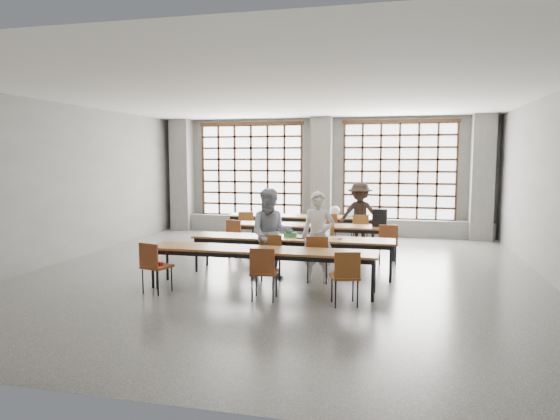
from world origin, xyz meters
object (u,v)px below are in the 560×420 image
(chair_back_mid, at_px, (329,227))
(chair_front_left, at_px, (271,252))
(desk_row_a, at_px, (302,218))
(phone, at_px, (300,238))
(chair_mid_right, at_px, (388,240))
(mouse, at_px, (340,238))
(chair_mid_left, at_px, (237,234))
(chair_near_right, at_px, (346,273))
(student_female, at_px, (271,234))
(green_box, at_px, (290,234))
(chair_mid_centre, at_px, (324,238))
(student_male, at_px, (318,237))
(chair_near_left, at_px, (154,262))
(chair_front_right, at_px, (317,254))
(chair_near_mid, at_px, (263,268))
(desk_row_d, at_px, (261,253))
(desk_row_b, at_px, (310,227))
(desk_row_c, at_px, (292,241))
(laptop_front, at_px, (320,234))
(plastic_bag, at_px, (335,211))
(student_back, at_px, (360,215))
(red_pouch, at_px, (157,264))
(chair_back_right, at_px, (360,228))
(laptop_back, at_px, (352,214))
(backpack, at_px, (380,218))
(chair_back_left, at_px, (246,224))

(chair_back_mid, bearing_deg, chair_front_left, -99.12)
(desk_row_a, bearing_deg, phone, -79.64)
(chair_mid_right, xyz_separation_m, mouse, (-0.89, -1.33, 0.21))
(chair_mid_left, bearing_deg, chair_near_right, -49.05)
(chair_mid_left, bearing_deg, phone, -38.60)
(student_female, distance_m, green_box, 0.64)
(chair_near_right, relative_size, student_female, 0.51)
(chair_mid_centre, height_order, student_male, student_male)
(chair_near_left, bearing_deg, chair_mid_right, 40.76)
(phone, bearing_deg, chair_front_right, -50.97)
(desk_row_a, bearing_deg, chair_mid_left, -114.52)
(chair_near_mid, bearing_deg, desk_row_d, 108.18)
(chair_mid_centre, height_order, student_female, student_female)
(desk_row_d, height_order, phone, phone)
(desk_row_b, distance_m, chair_mid_right, 1.92)
(desk_row_c, bearing_deg, laptop_front, 11.29)
(desk_row_b, distance_m, plastic_bag, 1.84)
(desk_row_a, distance_m, chair_near_mid, 5.68)
(student_back, relative_size, red_pouch, 8.46)
(chair_near_mid, bearing_deg, desk_row_c, 88.50)
(chair_mid_left, xyz_separation_m, phone, (1.77, -1.41, 0.20))
(desk_row_d, bearing_deg, laptop_front, 61.05)
(desk_row_b, xyz_separation_m, chair_front_left, (-0.31, -2.57, -0.13))
(chair_front_left, height_order, red_pouch, chair_front_left)
(desk_row_c, distance_m, chair_mid_centre, 1.40)
(chair_back_right, relative_size, chair_mid_left, 1.00)
(chair_mid_centre, relative_size, chair_mid_right, 1.00)
(laptop_back, bearing_deg, plastic_bag, -172.60)
(laptop_back, distance_m, phone, 3.95)
(green_box, xyz_separation_m, plastic_bag, (0.44, 3.65, 0.10))
(chair_mid_left, bearing_deg, chair_back_mid, 42.46)
(student_back, distance_m, mouse, 3.21)
(plastic_bag, bearing_deg, mouse, -81.49)
(backpack, bearing_deg, chair_near_mid, -107.22)
(desk_row_a, relative_size, desk_row_c, 1.00)
(chair_mid_right, bearing_deg, phone, -139.59)
(chair_front_left, bearing_deg, chair_mid_centre, 69.36)
(chair_mid_left, height_order, green_box, chair_mid_left)
(desk_row_a, bearing_deg, chair_near_right, -72.57)
(phone, bearing_deg, desk_row_b, 94.16)
(chair_near_mid, relative_size, student_male, 0.52)
(chair_back_mid, height_order, phone, chair_back_mid)
(chair_near_right, xyz_separation_m, phone, (-1.09, 1.88, 0.20))
(mouse, bearing_deg, chair_back_mid, 101.71)
(desk_row_d, relative_size, plastic_bag, 13.99)
(chair_mid_centre, bearing_deg, chair_back_left, 143.42)
(chair_mid_centre, height_order, student_back, student_back)
(desk_row_a, height_order, student_back, student_back)
(chair_mid_right, relative_size, laptop_back, 2.23)
(desk_row_a, distance_m, chair_back_right, 1.74)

